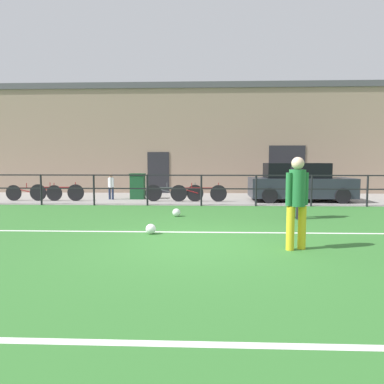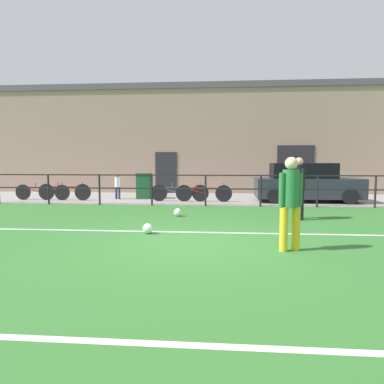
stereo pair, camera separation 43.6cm
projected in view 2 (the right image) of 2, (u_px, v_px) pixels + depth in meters
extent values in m
cube|color=#33702D|center=(191.00, 245.00, 7.10)|extent=(60.00, 44.00, 0.04)
cube|color=white|center=(196.00, 232.00, 8.22)|extent=(36.00, 0.11, 0.00)
cube|color=white|center=(154.00, 344.00, 3.21)|extent=(36.00, 0.11, 0.00)
cube|color=gray|center=(208.00, 198.00, 15.53)|extent=(48.00, 5.00, 0.02)
cylinder|color=black|center=(48.00, 189.00, 13.51)|extent=(0.07, 0.07, 1.15)
cylinder|color=black|center=(99.00, 190.00, 13.34)|extent=(0.07, 0.07, 1.15)
cylinder|color=black|center=(152.00, 190.00, 13.17)|extent=(0.07, 0.07, 1.15)
cylinder|color=black|center=(206.00, 190.00, 13.00)|extent=(0.07, 0.07, 1.15)
cylinder|color=black|center=(261.00, 191.00, 12.83)|extent=(0.07, 0.07, 1.15)
cylinder|color=black|center=(317.00, 191.00, 12.66)|extent=(0.07, 0.07, 1.15)
cylinder|color=black|center=(375.00, 192.00, 12.49)|extent=(0.07, 0.07, 1.15)
cube|color=black|center=(206.00, 175.00, 12.95)|extent=(36.00, 0.04, 0.04)
cube|color=black|center=(206.00, 189.00, 13.00)|extent=(36.00, 0.04, 0.04)
cube|color=gray|center=(211.00, 143.00, 18.98)|extent=(28.00, 2.40, 5.27)
cube|color=#232328|center=(166.00, 173.00, 18.10)|extent=(1.10, 0.04, 2.10)
cube|color=#232328|center=(296.00, 157.00, 17.48)|extent=(1.80, 0.04, 1.10)
cube|color=#4C4C51|center=(211.00, 89.00, 18.73)|extent=(28.00, 2.56, 0.30)
cylinder|color=black|center=(295.00, 204.00, 10.13)|extent=(0.15, 0.15, 0.83)
cylinder|color=black|center=(301.00, 205.00, 9.89)|extent=(0.15, 0.15, 0.83)
cylinder|color=black|center=(299.00, 178.00, 9.94)|extent=(0.31, 0.31, 0.69)
sphere|color=tan|center=(299.00, 162.00, 9.90)|extent=(0.23, 0.23, 0.23)
cylinder|color=black|center=(294.00, 178.00, 10.12)|extent=(0.11, 0.11, 0.61)
cylinder|color=black|center=(303.00, 179.00, 9.77)|extent=(0.11, 0.11, 0.61)
cylinder|color=gold|center=(296.00, 228.00, 6.55)|extent=(0.15, 0.15, 0.82)
cylinder|color=gold|center=(284.00, 229.00, 6.48)|extent=(0.15, 0.15, 0.82)
cylinder|color=#237038|center=(291.00, 188.00, 6.45)|extent=(0.30, 0.30, 0.68)
sphere|color=beige|center=(291.00, 163.00, 6.41)|extent=(0.23, 0.23, 0.23)
cylinder|color=#237038|center=(300.00, 189.00, 6.50)|extent=(0.11, 0.11, 0.60)
cylinder|color=#237038|center=(282.00, 190.00, 6.40)|extent=(0.11, 0.11, 0.60)
sphere|color=white|center=(178.00, 212.00, 10.58)|extent=(0.24, 0.24, 0.24)
sphere|color=white|center=(148.00, 229.00, 8.06)|extent=(0.23, 0.23, 0.23)
cylinder|color=#232D4C|center=(119.00, 193.00, 15.15)|extent=(0.09, 0.09, 0.51)
cylinder|color=#232D4C|center=(116.00, 193.00, 15.22)|extent=(0.09, 0.09, 0.51)
cylinder|color=white|center=(118.00, 182.00, 15.15)|extent=(0.19, 0.19, 0.42)
sphere|color=#A37556|center=(117.00, 176.00, 15.12)|extent=(0.15, 0.15, 0.15)
cylinder|color=white|center=(120.00, 183.00, 15.09)|extent=(0.07, 0.07, 0.38)
cylinder|color=white|center=(115.00, 182.00, 15.20)|extent=(0.07, 0.07, 0.38)
cube|color=#282D38|center=(307.00, 188.00, 14.20)|extent=(4.08, 1.66, 0.78)
cube|color=black|center=(303.00, 171.00, 14.16)|extent=(2.45, 1.39, 0.60)
cylinder|color=black|center=(275.00, 196.00, 13.55)|extent=(0.60, 0.18, 0.60)
cylinder|color=black|center=(350.00, 196.00, 13.31)|extent=(0.60, 0.18, 0.60)
cylinder|color=black|center=(270.00, 192.00, 15.13)|extent=(0.60, 0.18, 0.60)
cylinder|color=black|center=(336.00, 193.00, 14.89)|extent=(0.60, 0.18, 0.60)
cylinder|color=black|center=(47.00, 192.00, 14.78)|extent=(0.68, 0.04, 0.68)
cylinder|color=black|center=(83.00, 192.00, 14.65)|extent=(0.68, 0.04, 0.68)
cube|color=maroon|center=(64.00, 187.00, 14.69)|extent=(1.22, 0.04, 0.04)
cube|color=maroon|center=(55.00, 189.00, 14.74)|extent=(0.76, 0.03, 0.24)
cylinder|color=maroon|center=(58.00, 184.00, 14.71)|extent=(0.03, 0.03, 0.20)
cylinder|color=maroon|center=(83.00, 185.00, 14.62)|extent=(0.03, 0.03, 0.28)
cylinder|color=black|center=(184.00, 193.00, 14.27)|extent=(0.67, 0.04, 0.67)
cylinder|color=black|center=(224.00, 193.00, 14.14)|extent=(0.67, 0.04, 0.67)
cube|color=maroon|center=(204.00, 188.00, 14.18)|extent=(1.24, 0.04, 0.04)
cube|color=maroon|center=(194.00, 191.00, 14.23)|extent=(0.78, 0.03, 0.24)
cylinder|color=maroon|center=(197.00, 185.00, 14.20)|extent=(0.03, 0.03, 0.20)
cylinder|color=maroon|center=(224.00, 186.00, 14.11)|extent=(0.03, 0.03, 0.28)
cylinder|color=black|center=(23.00, 192.00, 14.87)|extent=(0.65, 0.04, 0.65)
cylinder|color=black|center=(62.00, 192.00, 14.72)|extent=(0.65, 0.04, 0.65)
cube|color=maroon|center=(42.00, 187.00, 14.78)|extent=(1.32, 0.04, 0.04)
cube|color=maroon|center=(33.00, 190.00, 14.82)|extent=(0.83, 0.03, 0.23)
cylinder|color=maroon|center=(35.00, 185.00, 14.79)|extent=(0.03, 0.03, 0.20)
cylinder|color=maroon|center=(62.00, 186.00, 14.70)|extent=(0.03, 0.03, 0.28)
cylinder|color=black|center=(159.00, 193.00, 14.38)|extent=(0.67, 0.04, 0.67)
cylinder|color=black|center=(200.00, 193.00, 14.23)|extent=(0.67, 0.04, 0.67)
cube|color=#4C5156|center=(180.00, 188.00, 14.29)|extent=(1.31, 0.04, 0.04)
cube|color=#4C5156|center=(169.00, 190.00, 14.33)|extent=(0.82, 0.03, 0.24)
cylinder|color=#4C5156|center=(172.00, 185.00, 14.30)|extent=(0.03, 0.03, 0.20)
cylinder|color=#4C5156|center=(200.00, 186.00, 14.21)|extent=(0.03, 0.03, 0.28)
cube|color=#194C28|center=(144.00, 187.00, 15.35)|extent=(0.59, 0.50, 1.01)
cube|color=#143D20|center=(144.00, 174.00, 15.30)|extent=(0.63, 0.53, 0.08)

